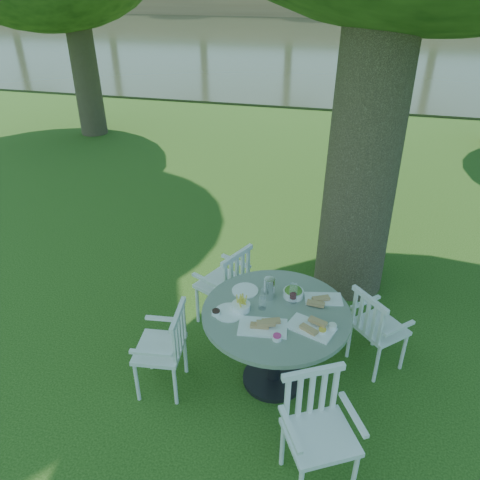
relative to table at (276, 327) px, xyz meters
name	(u,v)px	position (x,y,z in m)	size (l,w,h in m)	color
ground	(236,315)	(-0.57, 0.82, -0.63)	(140.00, 140.00, 0.00)	#183A0C
table	(276,327)	(0.00, 0.00, 0.00)	(1.26, 1.26, 0.80)	black
chair_ne	(373,325)	(0.84, 0.40, -0.13)	(0.58, 0.59, 0.85)	white
chair_nw	(229,281)	(-0.61, 0.70, -0.09)	(0.58, 0.60, 0.91)	white
chair_sw	(169,344)	(-0.88, -0.29, -0.12)	(0.45, 0.48, 0.86)	white
chair_se	(316,420)	(0.44, -0.81, -0.09)	(0.62, 0.60, 0.92)	white
tableware	(274,304)	(-0.03, 0.04, 0.21)	(1.07, 0.76, 0.20)	white
river	(344,43)	(-0.57, 23.82, -0.63)	(100.00, 28.00, 0.12)	#2B311D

